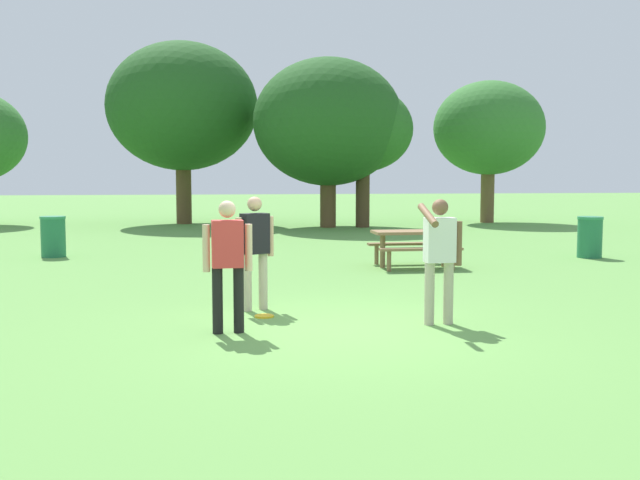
% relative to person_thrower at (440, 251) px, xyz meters
% --- Properties ---
extents(ground_plane, '(120.00, 120.00, 0.00)m').
position_rel_person_thrower_xyz_m(ground_plane, '(-1.43, -0.15, -0.96)').
color(ground_plane, '#609947').
extents(person_thrower, '(0.61, 0.70, 1.64)m').
position_rel_person_thrower_xyz_m(person_thrower, '(0.00, 0.00, 0.00)').
color(person_thrower, '#B7AD93').
rests_on(person_thrower, ground).
extents(person_catcher, '(0.61, 0.24, 1.64)m').
position_rel_person_thrower_xyz_m(person_catcher, '(-2.74, -0.14, -0.02)').
color(person_catcher, black).
rests_on(person_catcher, ground).
extents(person_bystander, '(0.56, 0.36, 1.64)m').
position_rel_person_thrower_xyz_m(person_bystander, '(-2.32, 1.38, -0.02)').
color(person_bystander, '#B7AD93').
rests_on(person_bystander, ground).
extents(frisbee, '(0.27, 0.27, 0.03)m').
position_rel_person_thrower_xyz_m(frisbee, '(-2.23, 0.83, -0.95)').
color(frisbee, yellow).
rests_on(frisbee, ground).
extents(picnic_table_near, '(1.70, 1.42, 0.77)m').
position_rel_person_thrower_xyz_m(picnic_table_near, '(1.24, 5.86, -0.40)').
color(picnic_table_near, olive).
rests_on(picnic_table_near, ground).
extents(trash_can_beside_table, '(0.59, 0.59, 0.96)m').
position_rel_person_thrower_xyz_m(trash_can_beside_table, '(5.78, 7.03, -0.48)').
color(trash_can_beside_table, '#237047').
rests_on(trash_can_beside_table, ground).
extents(trash_can_further_along, '(0.59, 0.59, 0.96)m').
position_rel_person_thrower_xyz_m(trash_can_further_along, '(-6.66, 8.92, -0.48)').
color(trash_can_further_along, '#237047').
rests_on(trash_can_further_along, ground).
extents(tree_broad_center, '(5.77, 5.77, 6.97)m').
position_rel_person_thrower_xyz_m(tree_broad_center, '(-4.06, 20.23, 3.54)').
color(tree_broad_center, brown).
rests_on(tree_broad_center, ground).
extents(tree_far_right, '(5.39, 5.39, 6.09)m').
position_rel_person_thrower_xyz_m(tree_far_right, '(1.20, 17.60, 2.82)').
color(tree_far_right, brown).
rests_on(tree_far_right, ground).
extents(tree_slender_mid, '(3.61, 3.61, 5.08)m').
position_rel_person_thrower_xyz_m(tree_slender_mid, '(2.45, 17.44, 2.54)').
color(tree_slender_mid, '#4C3823').
rests_on(tree_slender_mid, ground).
extents(tree_back_left, '(4.34, 4.34, 5.59)m').
position_rel_person_thrower_xyz_m(tree_back_left, '(7.88, 19.31, 2.75)').
color(tree_back_left, brown).
rests_on(tree_back_left, ground).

